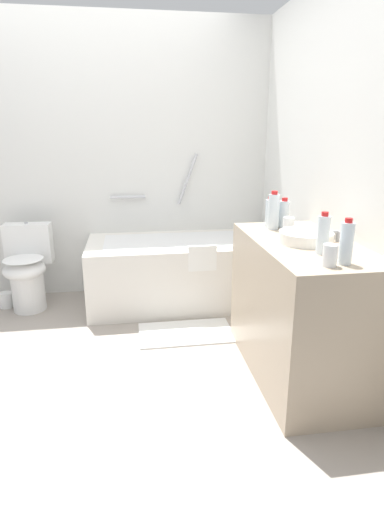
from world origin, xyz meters
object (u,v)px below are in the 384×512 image
at_px(water_bottle_2, 284,214).
at_px(bathtub, 182,269).
at_px(drinking_glass_1, 330,255).
at_px(sink_basin, 306,237).
at_px(water_bottle_1, 274,211).
at_px(toilet, 27,269).
at_px(drinking_glass_0, 288,225).
at_px(sink_faucet, 335,236).
at_px(bath_mat, 186,333).
at_px(toilet_paper_roll, 6,300).
at_px(water_bottle_4, 346,243).
at_px(water_bottle_0, 323,234).
at_px(water_bottle_3, 270,213).

bearing_deg(water_bottle_2, bathtub, 123.80).
bearing_deg(bathtub, drinking_glass_1, -73.81).
distance_m(sink_basin, water_bottle_1, 0.38).
distance_m(toilet, drinking_glass_1, 2.53).
relative_size(drinking_glass_0, drinking_glass_1, 0.94).
height_order(sink_faucet, bath_mat, sink_faucet).
xyz_separation_m(bathtub, toilet_paper_roll, (-1.50, 0.10, -0.23)).
distance_m(water_bottle_4, drinking_glass_1, 0.10).
xyz_separation_m(water_bottle_4, drinking_glass_0, (-0.03, 0.65, -0.05)).
relative_size(water_bottle_4, drinking_glass_1, 2.13).
height_order(water_bottle_1, toilet_paper_roll, water_bottle_1).
relative_size(water_bottle_0, water_bottle_4, 0.98).
height_order(sink_basin, water_bottle_2, water_bottle_2).
bearing_deg(sink_faucet, water_bottle_4, -111.08).
relative_size(water_bottle_2, drinking_glass_0, 2.01).
height_order(bathtub, sink_faucet, bathtub).
height_order(water_bottle_4, drinking_glass_0, water_bottle_4).
bearing_deg(drinking_glass_0, water_bottle_0, -90.10).
bearing_deg(toilet_paper_roll, sink_faucet, -31.00).
xyz_separation_m(water_bottle_2, bath_mat, (-0.62, 0.23, -0.92)).
distance_m(water_bottle_1, bath_mat, 1.12).
relative_size(sink_faucet, water_bottle_4, 0.68).
bearing_deg(bathtub, water_bottle_0, -69.67).
bearing_deg(bathtub, sink_faucet, -59.63).
xyz_separation_m(sink_faucet, water_bottle_4, (-0.16, -0.41, 0.07)).
xyz_separation_m(sink_basin, bath_mat, (-0.60, 0.62, -0.86)).
relative_size(sink_basin, water_bottle_3, 1.52).
bearing_deg(bath_mat, sink_faucet, -38.60).
relative_size(water_bottle_0, water_bottle_1, 0.89).
bearing_deg(water_bottle_2, sink_basin, -92.19).
relative_size(bathtub, toilet, 2.21).
distance_m(water_bottle_4, drinking_glass_0, 0.66).
relative_size(bathtub, water_bottle_0, 7.24).
relative_size(sink_basin, water_bottle_0, 1.39).
bearing_deg(drinking_glass_0, water_bottle_1, 118.92).
distance_m(toilet, bath_mat, 1.45).
height_order(water_bottle_2, water_bottle_3, water_bottle_3).
distance_m(water_bottle_1, drinking_glass_0, 0.14).
bearing_deg(bath_mat, water_bottle_0, -54.89).
bearing_deg(bath_mat, water_bottle_3, -18.67).
bearing_deg(bath_mat, water_bottle_4, -58.75).
xyz_separation_m(water_bottle_4, bath_mat, (-0.62, 1.03, -0.94)).
height_order(water_bottle_4, bath_mat, water_bottle_4).
distance_m(toilet, sink_faucet, 2.46).
height_order(toilet, drinking_glass_1, drinking_glass_1).
height_order(toilet, water_bottle_4, water_bottle_4).
distance_m(drinking_glass_1, bath_mat, 1.47).
bearing_deg(bath_mat, toilet_paper_roll, 153.67).
xyz_separation_m(bathtub, bath_mat, (-0.05, -0.62, -0.29)).
xyz_separation_m(water_bottle_4, toilet_paper_roll, (-2.08, 1.75, -0.88)).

